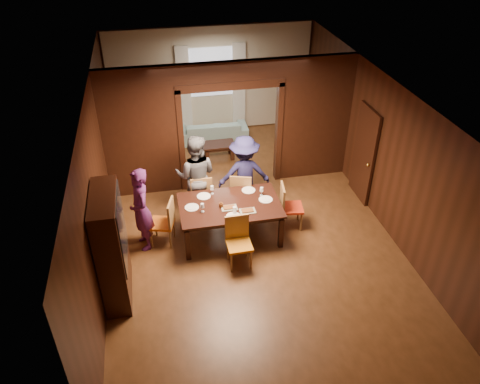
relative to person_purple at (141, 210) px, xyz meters
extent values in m
plane|color=#4C2E15|center=(2.05, 0.31, -0.84)|extent=(9.00, 9.00, 0.00)
cube|color=silver|center=(2.05, 0.31, 2.06)|extent=(5.50, 9.00, 0.02)
cube|color=black|center=(2.05, 4.81, 0.61)|extent=(5.50, 0.02, 2.90)
cube|color=black|center=(-0.70, 0.31, 0.61)|extent=(0.02, 9.00, 2.90)
cube|color=black|center=(4.80, 0.31, 0.61)|extent=(0.02, 9.00, 2.90)
cube|color=black|center=(0.13, 1.91, 0.36)|extent=(1.65, 0.15, 2.40)
cube|color=black|center=(3.98, 1.91, 0.36)|extent=(1.65, 0.15, 2.40)
cube|color=black|center=(2.05, 1.91, 1.81)|extent=(5.50, 0.15, 0.50)
cube|color=beige|center=(2.05, 4.78, 0.61)|extent=(5.40, 0.04, 2.85)
imported|color=#551F5B|center=(0.00, 0.00, 0.00)|extent=(0.53, 0.69, 1.68)
imported|color=#54565B|center=(1.14, 0.91, 0.06)|extent=(1.02, 0.89, 1.79)
imported|color=#1D1C47|center=(2.14, 0.87, 0.00)|extent=(1.11, 0.67, 1.69)
imported|color=#8FBABB|center=(1.96, 4.16, -0.57)|extent=(1.90, 0.80, 0.55)
imported|color=black|center=(1.80, 0.01, -0.04)|extent=(0.35, 0.35, 0.08)
cube|color=black|center=(1.66, -0.04, -0.46)|extent=(1.94, 1.21, 0.76)
cube|color=black|center=(1.96, 3.13, -0.64)|extent=(0.80, 0.50, 0.40)
cube|color=black|center=(-0.48, -1.19, 0.16)|extent=(0.40, 1.20, 2.00)
cube|color=black|center=(4.75, 0.81, 0.21)|extent=(0.06, 0.90, 2.10)
cube|color=silver|center=(2.05, 4.75, 0.86)|extent=(1.20, 0.03, 1.30)
cube|color=white|center=(1.30, 4.71, 0.41)|extent=(0.35, 0.06, 2.40)
cube|color=white|center=(2.80, 4.71, 0.41)|extent=(0.35, 0.06, 2.40)
cylinder|color=silver|center=(0.94, -0.01, -0.08)|extent=(0.27, 0.27, 0.01)
cylinder|color=silver|center=(1.21, 0.33, -0.08)|extent=(0.27, 0.27, 0.01)
cylinder|color=silver|center=(2.12, 0.36, -0.08)|extent=(0.27, 0.27, 0.01)
cylinder|color=silver|center=(2.38, -0.02, -0.08)|extent=(0.27, 0.27, 0.01)
cylinder|color=silver|center=(1.66, -0.44, -0.08)|extent=(0.27, 0.27, 0.01)
cube|color=gray|center=(1.63, -0.17, -0.06)|extent=(0.30, 0.20, 0.04)
cube|color=gray|center=(1.95, -0.33, -0.06)|extent=(0.30, 0.20, 0.04)
cylinder|color=silver|center=(1.70, -0.34, -0.01)|extent=(0.07, 0.07, 0.14)
camera|label=1|loc=(0.40, -7.25, 5.08)|focal=35.00mm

